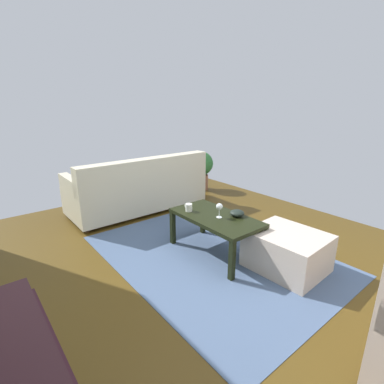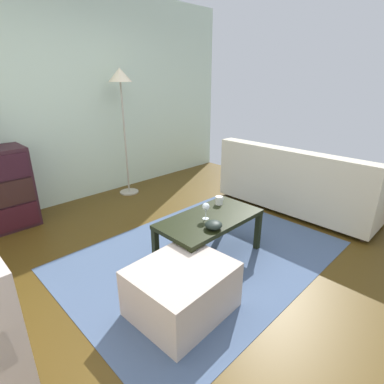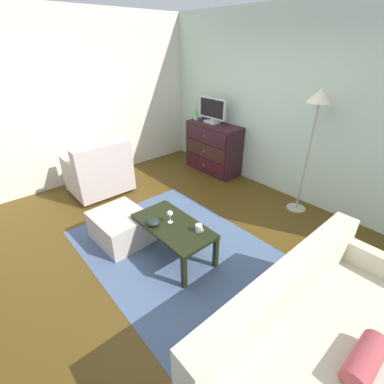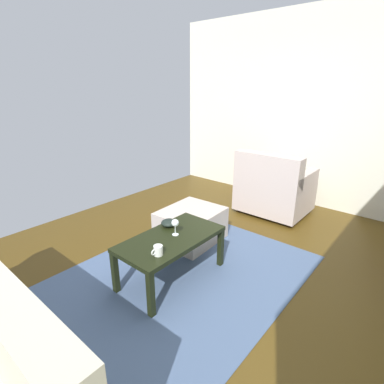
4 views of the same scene
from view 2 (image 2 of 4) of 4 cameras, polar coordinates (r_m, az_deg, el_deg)
name	(u,v)px [view 2 (image 2 of 4)]	position (r m, az deg, el deg)	size (l,w,h in m)	color
ground_plane	(175,257)	(3.06, -3.32, -12.32)	(5.66, 4.79, 0.05)	#4B3611
wall_accent_rear	(63,99)	(4.43, -23.35, 15.94)	(5.66, 0.12, 2.78)	#B8CEB6
area_rug	(203,255)	(3.04, 2.11, -11.89)	(2.60, 1.90, 0.01)	#46597A
coffee_table	(210,222)	(2.83, 3.42, -5.78)	(1.01, 0.52, 0.44)	black
wine_glass	(206,207)	(2.72, 2.65, -2.92)	(0.07, 0.07, 0.16)	silver
mug	(219,200)	(3.07, 5.19, -1.59)	(0.11, 0.08, 0.08)	silver
bowl_decorative	(213,225)	(2.59, 4.10, -6.27)	(0.15, 0.15, 0.07)	black
couch_large	(298,185)	(4.17, 19.52, 1.32)	(0.85, 2.03, 0.84)	#332319
ottoman	(182,289)	(2.33, -1.96, -18.03)	(0.70, 0.60, 0.38)	#BCADA0
standing_lamp	(121,88)	(4.40, -13.40, 18.77)	(0.32, 0.32, 1.78)	#A59E8C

